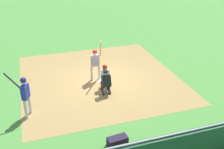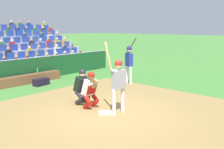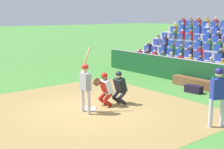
# 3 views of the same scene
# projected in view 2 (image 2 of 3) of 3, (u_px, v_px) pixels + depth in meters

# --- Properties ---
(ground_plane) EXTENTS (160.00, 160.00, 0.00)m
(ground_plane) POSITION_uv_depth(u_px,v_px,m) (106.00, 113.00, 7.97)
(ground_plane) COLOR #478738
(infield_dirt_patch) EXTENTS (8.36, 8.63, 0.01)m
(infield_dirt_patch) POSITION_uv_depth(u_px,v_px,m) (117.00, 117.00, 7.64)
(infield_dirt_patch) COLOR #9B7D47
(infield_dirt_patch) RESTS_ON ground_plane
(home_plate_marker) EXTENTS (0.62, 0.62, 0.02)m
(home_plate_marker) POSITION_uv_depth(u_px,v_px,m) (106.00, 113.00, 7.97)
(home_plate_marker) COLOR white
(home_plate_marker) RESTS_ON infield_dirt_patch
(batter_at_plate) EXTENTS (0.58, 0.51, 2.29)m
(batter_at_plate) POSITION_uv_depth(u_px,v_px,m) (118.00, 81.00, 7.73)
(batter_at_plate) COLOR silver
(batter_at_plate) RESTS_ON ground_plane
(catcher_crouching) EXTENTS (0.48, 0.72, 1.30)m
(catcher_crouching) POSITION_uv_depth(u_px,v_px,m) (90.00, 88.00, 8.29)
(catcher_crouching) COLOR #AE1910
(catcher_crouching) RESTS_ON ground_plane
(home_plate_umpire) EXTENTS (0.47, 0.47, 1.31)m
(home_plate_umpire) POSITION_uv_depth(u_px,v_px,m) (82.00, 85.00, 8.77)
(home_plate_umpire) COLOR #212228
(home_plate_umpire) RESTS_ON ground_plane
(dugout_wall) EXTENTS (13.28, 0.24, 1.20)m
(dugout_wall) POSITION_uv_depth(u_px,v_px,m) (11.00, 72.00, 11.99)
(dugout_wall) COLOR #184B26
(dugout_wall) RESTS_ON ground_plane
(dugout_bench) EXTENTS (3.32, 0.40, 0.44)m
(dugout_bench) POSITION_uv_depth(u_px,v_px,m) (30.00, 79.00, 12.23)
(dugout_bench) COLOR brown
(dugout_bench) RESTS_ON ground_plane
(water_bottle_on_bench) EXTENTS (0.07, 0.07, 0.26)m
(water_bottle_on_bench) POSITION_uv_depth(u_px,v_px,m) (37.00, 70.00, 12.52)
(water_bottle_on_bench) COLOR green
(water_bottle_on_bench) RESTS_ON dugout_bench
(equipment_duffel_bag) EXTENTS (0.78, 0.43, 0.33)m
(equipment_duffel_bag) POSITION_uv_depth(u_px,v_px,m) (41.00, 82.00, 11.77)
(equipment_duffel_bag) COLOR black
(equipment_duffel_bag) RESTS_ON ground_plane
(on_deck_batter) EXTENTS (0.89, 0.53, 2.20)m
(on_deck_batter) POSITION_uv_depth(u_px,v_px,m) (129.00, 60.00, 11.93)
(on_deck_batter) COLOR silver
(on_deck_batter) RESTS_ON ground_plane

